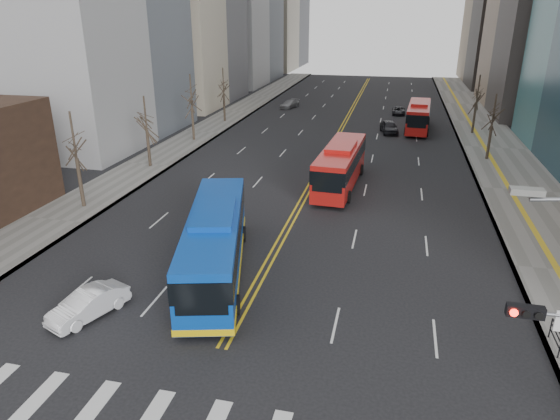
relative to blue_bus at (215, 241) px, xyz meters
The scene contains 11 objects.
sidewalk_right 39.03m from the blue_bus, 58.95° to the left, with size 7.00×130.00×0.15m, color slate.
sidewalk_left 36.22m from the blue_bus, 112.59° to the left, with size 5.00×130.00×0.15m, color slate.
centerline 43.52m from the blue_bus, 86.56° to the left, with size 0.55×100.00×0.01m.
street_trees 23.57m from the blue_bus, 101.27° to the left, with size 35.20×47.20×7.60m.
blue_bus is the anchor object (origin of this frame).
red_bus_near 17.57m from the blue_bus, 73.20° to the left, with size 3.40×11.84×3.70m.
red_bus_far 42.99m from the blue_bus, 73.69° to the left, with size 3.30×11.25×3.53m.
car_white 7.35m from the blue_bus, 129.11° to the right, with size 1.43×4.09×1.35m, color silver.
car_dark_mid 39.56m from the blue_bus, 77.45° to the left, with size 1.80×4.47×1.52m, color black.
car_silver 53.50m from the blue_bus, 97.57° to the left, with size 1.69×4.15×1.20m, color gray.
car_dark_far 52.25m from the blue_bus, 79.37° to the left, with size 1.76×3.81×1.06m, color black.
Camera 1 is at (6.68, -12.23, 13.91)m, focal length 32.00 mm.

